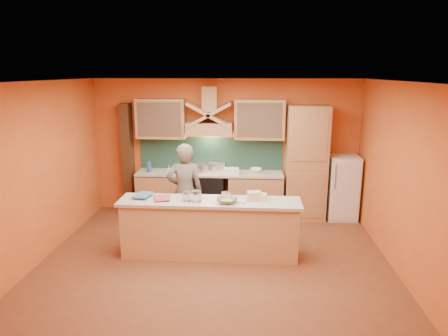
# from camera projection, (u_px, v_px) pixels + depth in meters

# --- Properties ---
(floor) EXTENTS (5.50, 5.00, 0.01)m
(floor) POSITION_uv_depth(u_px,v_px,m) (214.00, 264.00, 6.26)
(floor) COLOR brown
(floor) RESTS_ON ground
(ceiling) EXTENTS (5.50, 5.00, 0.01)m
(ceiling) POSITION_uv_depth(u_px,v_px,m) (213.00, 81.00, 5.60)
(ceiling) COLOR white
(ceiling) RESTS_ON wall_back
(wall_back) EXTENTS (5.50, 0.02, 2.80)m
(wall_back) POSITION_uv_depth(u_px,v_px,m) (225.00, 147.00, 8.35)
(wall_back) COLOR orange
(wall_back) RESTS_ON floor
(wall_front) EXTENTS (5.50, 0.02, 2.80)m
(wall_front) POSITION_uv_depth(u_px,v_px,m) (187.00, 251.00, 3.51)
(wall_front) COLOR orange
(wall_front) RESTS_ON floor
(wall_left) EXTENTS (0.02, 5.00, 2.80)m
(wall_left) POSITION_uv_depth(u_px,v_px,m) (36.00, 174.00, 6.12)
(wall_left) COLOR orange
(wall_left) RESTS_ON floor
(wall_right) EXTENTS (0.02, 5.00, 2.80)m
(wall_right) POSITION_uv_depth(u_px,v_px,m) (404.00, 181.00, 5.74)
(wall_right) COLOR orange
(wall_right) RESTS_ON floor
(base_cabinet_left) EXTENTS (1.10, 0.60, 0.86)m
(base_cabinet_left) POSITION_uv_depth(u_px,v_px,m) (165.00, 194.00, 8.38)
(base_cabinet_left) COLOR tan
(base_cabinet_left) RESTS_ON floor
(base_cabinet_right) EXTENTS (1.10, 0.60, 0.86)m
(base_cabinet_right) POSITION_uv_depth(u_px,v_px,m) (256.00, 196.00, 8.25)
(base_cabinet_right) COLOR tan
(base_cabinet_right) RESTS_ON floor
(counter_top) EXTENTS (3.00, 0.62, 0.04)m
(counter_top) POSITION_uv_depth(u_px,v_px,m) (210.00, 173.00, 8.20)
(counter_top) COLOR beige
(counter_top) RESTS_ON base_cabinet_left
(stove) EXTENTS (0.60, 0.58, 0.90)m
(stove) POSITION_uv_depth(u_px,v_px,m) (210.00, 194.00, 8.31)
(stove) COLOR black
(stove) RESTS_ON floor
(backsplash) EXTENTS (3.00, 0.03, 0.70)m
(backsplash) POSITION_uv_depth(u_px,v_px,m) (211.00, 154.00, 8.39)
(backsplash) COLOR #1C3D33
(backsplash) RESTS_ON wall_back
(range_hood) EXTENTS (0.92, 0.50, 0.24)m
(range_hood) POSITION_uv_depth(u_px,v_px,m) (210.00, 128.00, 8.03)
(range_hood) COLOR tan
(range_hood) RESTS_ON wall_back
(hood_chimney) EXTENTS (0.30, 0.30, 0.50)m
(hood_chimney) POSITION_uv_depth(u_px,v_px,m) (210.00, 99.00, 7.99)
(hood_chimney) COLOR tan
(hood_chimney) RESTS_ON wall_back
(upper_cabinet_left) EXTENTS (1.00, 0.35, 0.80)m
(upper_cabinet_left) POSITION_uv_depth(u_px,v_px,m) (161.00, 119.00, 8.13)
(upper_cabinet_left) COLOR tan
(upper_cabinet_left) RESTS_ON wall_back
(upper_cabinet_right) EXTENTS (1.00, 0.35, 0.80)m
(upper_cabinet_right) POSITION_uv_depth(u_px,v_px,m) (259.00, 119.00, 7.99)
(upper_cabinet_right) COLOR tan
(upper_cabinet_right) RESTS_ON wall_back
(pantry_column) EXTENTS (0.80, 0.60, 2.30)m
(pantry_column) POSITION_uv_depth(u_px,v_px,m) (306.00, 163.00, 8.01)
(pantry_column) COLOR tan
(pantry_column) RESTS_ON floor
(fridge) EXTENTS (0.58, 0.60, 1.30)m
(fridge) POSITION_uv_depth(u_px,v_px,m) (342.00, 187.00, 8.07)
(fridge) COLOR white
(fridge) RESTS_ON floor
(trim_column_left) EXTENTS (0.20, 0.30, 2.30)m
(trim_column_left) POSITION_uv_depth(u_px,v_px,m) (128.00, 158.00, 8.41)
(trim_column_left) COLOR #472816
(trim_column_left) RESTS_ON floor
(island_body) EXTENTS (2.80, 0.55, 0.88)m
(island_body) POSITION_uv_depth(u_px,v_px,m) (210.00, 230.00, 6.45)
(island_body) COLOR #E1B073
(island_body) RESTS_ON floor
(island_top) EXTENTS (2.90, 0.62, 0.05)m
(island_top) POSITION_uv_depth(u_px,v_px,m) (210.00, 202.00, 6.34)
(island_top) COLOR beige
(island_top) RESTS_ON island_body
(person) EXTENTS (0.71, 0.54, 1.74)m
(person) POSITION_uv_depth(u_px,v_px,m) (185.00, 192.00, 7.04)
(person) COLOR #70665B
(person) RESTS_ON floor
(pot_large) EXTENTS (0.30, 0.30, 0.16)m
(pot_large) POSITION_uv_depth(u_px,v_px,m) (202.00, 169.00, 8.19)
(pot_large) COLOR #BAB9C1
(pot_large) RESTS_ON stove
(pot_small) EXTENTS (0.25, 0.25, 0.16)m
(pot_small) POSITION_uv_depth(u_px,v_px,m) (214.00, 168.00, 8.30)
(pot_small) COLOR silver
(pot_small) RESTS_ON stove
(soap_bottle_a) EXTENTS (0.09, 0.09, 0.18)m
(soap_bottle_a) POSITION_uv_depth(u_px,v_px,m) (169.00, 170.00, 7.99)
(soap_bottle_a) COLOR silver
(soap_bottle_a) RESTS_ON counter_top
(soap_bottle_b) EXTENTS (0.12, 0.12, 0.27)m
(soap_bottle_b) POSITION_uv_depth(u_px,v_px,m) (149.00, 166.00, 8.19)
(soap_bottle_b) COLOR #305985
(soap_bottle_b) RESTS_ON counter_top
(bowl_back) EXTENTS (0.31, 0.31, 0.08)m
(bowl_back) POSITION_uv_depth(u_px,v_px,m) (256.00, 170.00, 8.21)
(bowl_back) COLOR white
(bowl_back) RESTS_ON counter_top
(dish_rack) EXTENTS (0.31, 0.25, 0.11)m
(dish_rack) POSITION_uv_depth(u_px,v_px,m) (232.00, 171.00, 8.09)
(dish_rack) COLOR white
(dish_rack) RESTS_ON counter_top
(book_lower) EXTENTS (0.33, 0.38, 0.03)m
(book_lower) POSITION_uv_depth(u_px,v_px,m) (154.00, 199.00, 6.36)
(book_lower) COLOR #B34047
(book_lower) RESTS_ON island_top
(book_upper) EXTENTS (0.31, 0.39, 0.03)m
(book_upper) POSITION_uv_depth(u_px,v_px,m) (136.00, 194.00, 6.52)
(book_upper) COLOR teal
(book_upper) RESTS_ON island_top
(jar_large) EXTENTS (0.20, 0.20, 0.18)m
(jar_large) POSITION_uv_depth(u_px,v_px,m) (196.00, 196.00, 6.26)
(jar_large) COLOR silver
(jar_large) RESTS_ON island_top
(jar_small) EXTENTS (0.15, 0.15, 0.16)m
(jar_small) POSITION_uv_depth(u_px,v_px,m) (187.00, 196.00, 6.28)
(jar_small) COLOR silver
(jar_small) RESTS_ON island_top
(kitchen_scale) EXTENTS (0.15, 0.15, 0.11)m
(kitchen_scale) POSITION_uv_depth(u_px,v_px,m) (226.00, 196.00, 6.35)
(kitchen_scale) COLOR white
(kitchen_scale) RESTS_ON island_top
(mixing_bowl) EXTENTS (0.35, 0.35, 0.08)m
(mixing_bowl) POSITION_uv_depth(u_px,v_px,m) (227.00, 201.00, 6.20)
(mixing_bowl) COLOR silver
(mixing_bowl) RESTS_ON island_top
(cloth) EXTENTS (0.28, 0.24, 0.02)m
(cloth) POSITION_uv_depth(u_px,v_px,m) (240.00, 201.00, 6.29)
(cloth) COLOR beige
(cloth) RESTS_ON island_top
(grocery_bag_a) EXTENTS (0.25, 0.22, 0.14)m
(grocery_bag_a) POSITION_uv_depth(u_px,v_px,m) (254.00, 196.00, 6.33)
(grocery_bag_a) COLOR beige
(grocery_bag_a) RESTS_ON island_top
(grocery_bag_b) EXTENTS (0.20, 0.16, 0.11)m
(grocery_bag_b) POSITION_uv_depth(u_px,v_px,m) (261.00, 197.00, 6.33)
(grocery_bag_b) COLOR beige
(grocery_bag_b) RESTS_ON island_top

